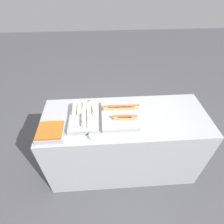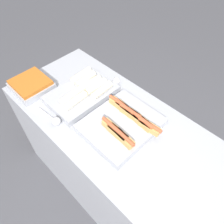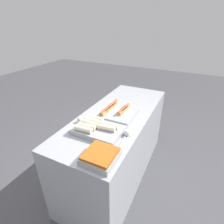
{
  "view_description": "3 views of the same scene",
  "coord_description": "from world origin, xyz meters",
  "px_view_note": "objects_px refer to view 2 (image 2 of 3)",
  "views": [
    {
      "loc": [
        -0.24,
        -1.37,
        2.25
      ],
      "look_at": [
        -0.15,
        0.0,
        1.01
      ],
      "focal_mm": 28.0,
      "sensor_mm": 36.0,
      "label": 1
    },
    {
      "loc": [
        0.46,
        -0.61,
        2.02
      ],
      "look_at": [
        -0.15,
        0.0,
        1.01
      ],
      "focal_mm": 35.0,
      "sensor_mm": 36.0,
      "label": 2
    },
    {
      "loc": [
        -1.63,
        -0.73,
        1.89
      ],
      "look_at": [
        -0.15,
        0.0,
        1.01
      ],
      "focal_mm": 28.0,
      "sensor_mm": 36.0,
      "label": 3
    }
  ],
  "objects_px": {
    "tray_side_front": "(31,85)",
    "serving_spoon_far": "(115,80)",
    "tray_hotdogs": "(123,124)",
    "tray_wraps": "(83,92)",
    "serving_spoon_near": "(55,120)"
  },
  "relations": [
    {
      "from": "tray_wraps",
      "to": "tray_side_front",
      "type": "distance_m",
      "value": 0.38
    },
    {
      "from": "tray_wraps",
      "to": "tray_side_front",
      "type": "xyz_separation_m",
      "value": [
        -0.32,
        -0.21,
        -0.0
      ]
    },
    {
      "from": "serving_spoon_near",
      "to": "tray_side_front",
      "type": "bearing_deg",
      "value": 170.47
    },
    {
      "from": "tray_side_front",
      "to": "serving_spoon_far",
      "type": "distance_m",
      "value": 0.6
    },
    {
      "from": "tray_side_front",
      "to": "serving_spoon_near",
      "type": "distance_m",
      "value": 0.38
    },
    {
      "from": "tray_wraps",
      "to": "serving_spoon_near",
      "type": "xyz_separation_m",
      "value": [
        0.06,
        -0.28,
        -0.01
      ]
    },
    {
      "from": "serving_spoon_near",
      "to": "serving_spoon_far",
      "type": "distance_m",
      "value": 0.53
    },
    {
      "from": "tray_hotdogs",
      "to": "serving_spoon_near",
      "type": "bearing_deg",
      "value": -139.48
    },
    {
      "from": "serving_spoon_far",
      "to": "tray_wraps",
      "type": "bearing_deg",
      "value": -103.76
    },
    {
      "from": "tray_hotdogs",
      "to": "serving_spoon_far",
      "type": "height_order",
      "value": "tray_hotdogs"
    },
    {
      "from": "tray_side_front",
      "to": "serving_spoon_far",
      "type": "relative_size",
      "value": 1.1
    },
    {
      "from": "serving_spoon_near",
      "to": "serving_spoon_far",
      "type": "relative_size",
      "value": 0.99
    },
    {
      "from": "tray_hotdogs",
      "to": "tray_wraps",
      "type": "xyz_separation_m",
      "value": [
        -0.38,
        0.0,
        0.0
      ]
    },
    {
      "from": "tray_side_front",
      "to": "serving_spoon_far",
      "type": "xyz_separation_m",
      "value": [
        0.38,
        0.47,
        -0.01
      ]
    },
    {
      "from": "tray_side_front",
      "to": "serving_spoon_far",
      "type": "height_order",
      "value": "tray_side_front"
    }
  ]
}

